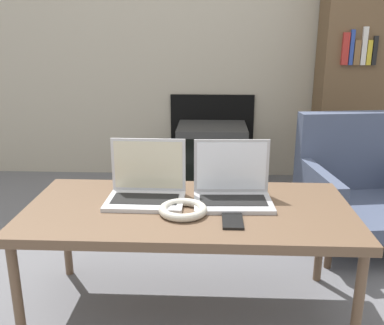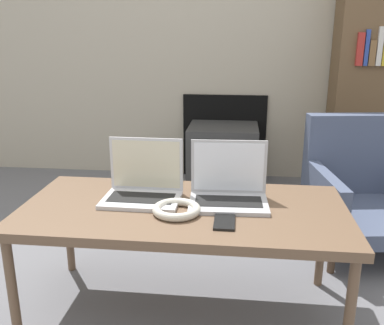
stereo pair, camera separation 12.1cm
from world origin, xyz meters
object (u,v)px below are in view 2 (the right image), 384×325
(laptop_left, at_px, (143,185))
(phone, at_px, (224,221))
(laptop_right, at_px, (229,188))
(tv, at_px, (223,156))
(armchair, at_px, (368,187))
(headphones, at_px, (177,209))

(laptop_left, height_order, phone, laptop_left)
(laptop_right, distance_m, tv, 1.52)
(laptop_left, relative_size, armchair, 0.43)
(headphones, bearing_deg, laptop_right, 36.56)
(laptop_left, distance_m, laptop_right, 0.34)
(laptop_left, bearing_deg, tv, 80.85)
(armchair, bearing_deg, headphones, -146.96)
(laptop_right, relative_size, tv, 0.62)
(headphones, bearing_deg, tv, 86.26)
(tv, bearing_deg, phone, -87.50)
(phone, height_order, armchair, armchair)
(laptop_left, relative_size, phone, 2.21)
(laptop_left, xyz_separation_m, armchair, (1.08, 0.67, -0.20))
(laptop_left, xyz_separation_m, laptop_right, (0.34, -0.00, 0.00))
(laptop_right, distance_m, headphones, 0.24)
(headphones, distance_m, phone, 0.19)
(phone, bearing_deg, tv, 92.50)
(laptop_left, relative_size, tv, 0.61)
(phone, bearing_deg, headphones, 160.80)
(laptop_left, distance_m, tv, 1.54)
(laptop_right, distance_m, phone, 0.21)
(laptop_right, bearing_deg, tv, 90.60)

